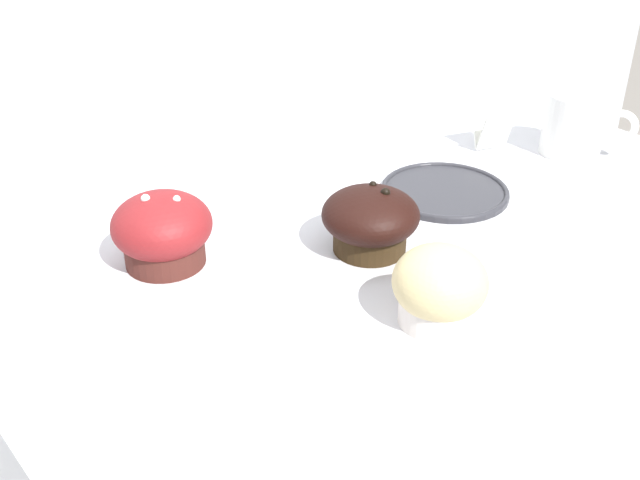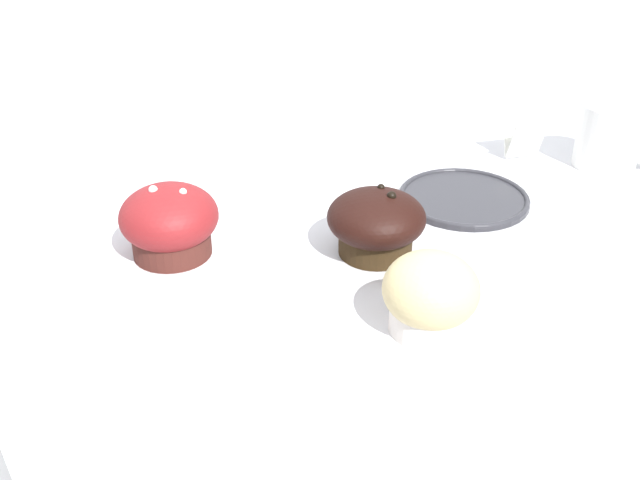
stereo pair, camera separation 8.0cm
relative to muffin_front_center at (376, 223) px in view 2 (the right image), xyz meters
name	(u,v)px [view 2 (the right image)]	position (x,y,z in m)	size (l,w,h in m)	color
wall_back	(192,84)	(0.06, 0.63, -0.03)	(3.20, 0.10, 1.80)	#B2B7BC
display_counter	(385,480)	(0.06, 0.03, -0.48)	(1.00, 0.64, 0.89)	silver
muffin_front_center	(376,223)	(0.00, 0.00, 0.00)	(0.11, 0.11, 0.08)	black
muffin_back_left	(430,296)	(-0.05, -0.15, 0.00)	(0.09, 0.09, 0.08)	white
muffin_back_right	(170,222)	(-0.20, 0.13, 0.00)	(0.11, 0.11, 0.09)	#4B211B
coffee_cup	(611,135)	(0.42, 0.01, 0.01)	(0.09, 0.12, 0.09)	white
serving_plate	(464,198)	(0.18, 0.04, -0.03)	(0.17, 0.17, 0.01)	#2D2D33
price_card	(523,137)	(0.34, 0.10, -0.01)	(0.06, 0.06, 0.06)	white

